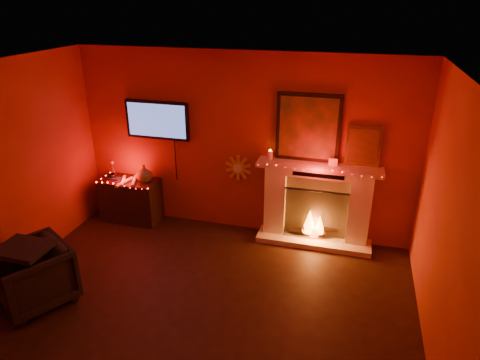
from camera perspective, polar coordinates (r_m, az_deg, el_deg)
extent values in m
plane|color=black|center=(4.91, -8.00, -20.16)|extent=(5.00, 5.00, 0.00)
plane|color=beige|center=(3.64, -10.41, 12.46)|extent=(5.00, 5.00, 0.00)
plane|color=#9D2B19|center=(6.26, 0.23, 4.62)|extent=(5.00, 0.00, 5.00)
plane|color=#9D2B19|center=(3.91, 27.36, -10.59)|extent=(0.00, 5.00, 5.00)
cube|color=beige|center=(6.46, 9.73, -7.98)|extent=(1.65, 0.40, 0.08)
cube|color=beige|center=(6.35, 4.75, -2.94)|extent=(0.30, 0.22, 0.95)
cube|color=beige|center=(6.28, 15.59, -4.14)|extent=(0.30, 0.22, 0.95)
cube|color=beige|center=(6.06, 10.50, 1.04)|extent=(1.50, 0.22, 0.14)
cube|color=beige|center=(5.97, 10.51, 1.72)|extent=(1.72, 0.34, 0.06)
cube|color=#87694F|center=(6.34, 10.19, -3.31)|extent=(0.90, 0.10, 0.95)
cube|color=black|center=(6.22, 9.96, -4.74)|extent=(0.90, 0.02, 0.78)
cylinder|color=black|center=(6.46, 8.96, -6.85)|extent=(0.55, 0.09, 0.09)
cylinder|color=black|center=(6.44, 10.61, -6.49)|extent=(0.51, 0.18, 0.08)
cone|color=orange|center=(6.37, 9.25, -5.40)|extent=(0.20, 0.20, 0.34)
cone|color=orange|center=(6.39, 10.58, -5.82)|extent=(0.16, 0.16, 0.26)
sphere|color=#FF3F07|center=(6.45, 9.86, -6.80)|extent=(0.18, 0.18, 0.18)
cube|color=black|center=(5.95, 9.07, 6.91)|extent=(0.88, 0.05, 0.95)
cube|color=#BD5219|center=(5.93, 9.04, 6.84)|extent=(0.78, 0.01, 0.85)
cube|color=gold|center=(5.98, 16.11, 4.40)|extent=(0.46, 0.04, 0.56)
cube|color=#B57F29|center=(5.96, 16.11, 4.33)|extent=(0.38, 0.01, 0.48)
cylinder|color=beige|center=(6.07, 4.04, 3.35)|extent=(0.07, 0.07, 0.12)
cube|color=silver|center=(5.96, 12.31, 2.36)|extent=(0.12, 0.01, 0.10)
cube|color=black|center=(6.58, -10.97, 7.86)|extent=(1.00, 0.06, 0.58)
cube|color=#445DAF|center=(6.55, -11.09, 7.78)|extent=(0.92, 0.01, 0.50)
cylinder|color=black|center=(6.68, -8.58, 2.66)|extent=(0.02, 0.02, 0.66)
cylinder|color=gold|center=(6.38, -0.25, 1.62)|extent=(0.20, 0.03, 0.20)
cylinder|color=silver|center=(6.36, -0.29, 1.57)|extent=(0.13, 0.01, 0.13)
cube|color=black|center=(7.09, -14.32, -2.59)|extent=(0.91, 0.46, 0.69)
imported|color=brown|center=(6.79, -12.66, 0.87)|extent=(0.26, 0.26, 0.27)
imported|color=black|center=(7.02, -16.72, 0.42)|extent=(0.12, 0.12, 0.10)
cylinder|color=silver|center=(6.88, -15.34, -0.11)|extent=(0.19, 0.37, 0.05)
cylinder|color=silver|center=(6.83, -15.19, -0.28)|extent=(0.12, 0.38, 0.05)
cylinder|color=silver|center=(6.82, -13.94, -0.15)|extent=(0.18, 0.37, 0.05)
cube|color=maroon|center=(6.96, -16.47, -0.03)|extent=(0.20, 0.14, 0.03)
cube|color=#1D2F45|center=(6.96, -16.39, 0.20)|extent=(0.17, 0.12, 0.02)
imported|color=black|center=(5.65, -25.88, -11.38)|extent=(1.08, 1.09, 0.73)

